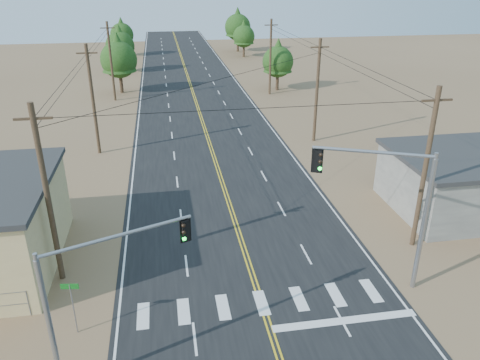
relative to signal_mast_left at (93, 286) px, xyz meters
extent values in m
cube|color=black|center=(7.46, 25.35, -4.48)|extent=(15.00, 200.00, 0.02)
cylinder|color=gray|center=(-4.04, 4.35, -3.74)|extent=(0.06, 0.06, 1.50)
cylinder|color=#4C3826|center=(-3.04, 7.35, 0.51)|extent=(0.30, 0.30, 10.00)
cube|color=#4C3826|center=(-3.04, 7.35, 4.71)|extent=(1.80, 0.12, 0.12)
cylinder|color=#4C3826|center=(-3.04, 27.35, 0.51)|extent=(0.30, 0.30, 10.00)
cube|color=#4C3826|center=(-3.04, 27.35, 4.71)|extent=(1.80, 0.12, 0.12)
cylinder|color=#4C3826|center=(-3.04, 47.35, 0.51)|extent=(0.30, 0.30, 10.00)
cube|color=#4C3826|center=(-3.04, 47.35, 4.71)|extent=(1.80, 0.12, 0.12)
cylinder|color=#4C3826|center=(17.96, 7.35, 0.51)|extent=(0.30, 0.30, 10.00)
cube|color=#4C3826|center=(17.96, 7.35, 4.71)|extent=(1.80, 0.12, 0.12)
cylinder|color=#4C3826|center=(17.96, 27.35, 0.51)|extent=(0.30, 0.30, 10.00)
cube|color=#4C3826|center=(17.96, 27.35, 4.71)|extent=(1.80, 0.12, 0.12)
cylinder|color=#4C3826|center=(17.96, 47.35, 0.51)|extent=(0.30, 0.30, 10.00)
cube|color=#4C3826|center=(17.96, 47.35, 4.71)|extent=(1.80, 0.12, 0.12)
cylinder|color=gray|center=(-1.68, -0.65, -1.34)|extent=(0.22, 0.22, 6.29)
cylinder|color=gray|center=(-1.68, -0.65, 1.80)|extent=(0.16, 0.16, 0.54)
cylinder|color=gray|center=(1.13, 0.44, 1.89)|extent=(5.67, 2.31, 0.14)
cube|color=black|center=(3.69, 1.44, 1.31)|extent=(0.39, 0.37, 0.99)
sphere|color=black|center=(3.63, 1.29, 1.62)|extent=(0.18, 0.18, 0.18)
sphere|color=black|center=(3.63, 1.29, 1.31)|extent=(0.18, 0.18, 0.18)
sphere|color=#0CE533|center=(3.63, 1.29, 0.99)|extent=(0.18, 0.18, 0.18)
cylinder|color=gray|center=(15.83, 3.35, -0.77)|extent=(0.25, 0.25, 7.44)
cylinder|color=gray|center=(15.83, 3.35, 2.95)|extent=(0.19, 0.19, 0.64)
cylinder|color=gray|center=(13.13, 4.50, 3.05)|extent=(5.47, 2.45, 0.17)
cube|color=black|center=(10.72, 5.52, 2.36)|extent=(0.47, 0.44, 1.17)
sphere|color=black|center=(10.79, 5.34, 2.74)|extent=(0.21, 0.21, 0.21)
sphere|color=black|center=(10.79, 5.34, 2.36)|extent=(0.21, 0.21, 0.21)
sphere|color=#0CE533|center=(10.79, 5.34, 1.99)|extent=(0.21, 0.21, 0.21)
cylinder|color=gray|center=(-1.58, 2.74, -3.12)|extent=(0.07, 0.07, 2.74)
cube|color=#0E6519|center=(-1.58, 2.74, -1.86)|extent=(0.82, 0.15, 0.27)
cylinder|color=#3F2D1E|center=(-2.42, 51.62, -2.99)|extent=(0.48, 0.48, 2.99)
cone|color=#1C4213|center=(-2.42, 51.62, 1.16)|extent=(4.65, 4.65, 5.31)
sphere|color=#1C4213|center=(-2.42, 51.62, 0.08)|extent=(4.98, 4.98, 4.98)
cylinder|color=#3F2D1E|center=(-3.20, 66.58, -3.07)|extent=(0.43, 0.43, 2.84)
cone|color=#1C4213|center=(-3.20, 66.58, 0.87)|extent=(4.41, 4.41, 5.04)
sphere|color=#1C4213|center=(-3.20, 66.58, -0.16)|extent=(4.73, 4.73, 4.73)
cylinder|color=#3F2D1E|center=(-3.95, 83.77, -3.13)|extent=(0.48, 0.48, 2.72)
cone|color=#1C4213|center=(-3.95, 83.77, 0.66)|extent=(4.24, 4.24, 4.84)
sphere|color=#1C4213|center=(-3.95, 83.77, -0.33)|extent=(4.54, 4.54, 4.54)
cylinder|color=#3F2D1E|center=(19.59, 49.60, -3.18)|extent=(0.44, 0.44, 2.62)
cone|color=#1C4213|center=(19.59, 49.60, 0.46)|extent=(4.07, 4.07, 4.65)
sphere|color=#1C4213|center=(19.59, 49.60, -0.49)|extent=(4.36, 4.36, 4.36)
cylinder|color=#3F2D1E|center=(19.86, 78.82, -3.20)|extent=(0.40, 0.40, 2.58)
cone|color=#1C4213|center=(19.86, 78.82, 0.38)|extent=(4.01, 4.01, 4.58)
sphere|color=#1C4213|center=(19.86, 78.82, -0.55)|extent=(4.29, 4.29, 4.29)
cylinder|color=#3F2D1E|center=(19.78, 85.73, -2.86)|extent=(0.45, 0.45, 3.25)
cone|color=#1C4213|center=(19.78, 85.73, 1.66)|extent=(5.06, 5.06, 5.78)
sphere|color=#1C4213|center=(19.78, 85.73, 0.48)|extent=(5.42, 5.42, 5.42)
camera|label=1|loc=(3.13, -15.60, 11.14)|focal=35.00mm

